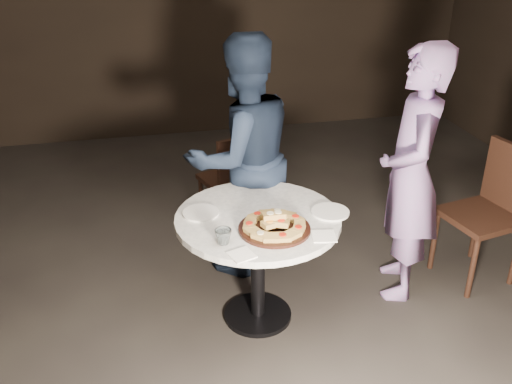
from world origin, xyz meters
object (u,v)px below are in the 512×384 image
(focaccia_pile, at_px, (275,223))
(diner_navy, at_px, (242,158))
(water_glass, at_px, (223,237))
(chair_far, at_px, (234,176))
(serving_board, at_px, (274,229))
(table, at_px, (258,236))
(chair_right, at_px, (493,204))
(diner_teal, at_px, (411,176))

(focaccia_pile, relative_size, diner_navy, 0.22)
(water_glass, xyz_separation_m, chair_far, (0.30, 1.33, -0.28))
(serving_board, distance_m, focaccia_pile, 0.04)
(focaccia_pile, relative_size, chair_far, 0.43)
(chair_far, bearing_deg, focaccia_pile, 70.16)
(table, distance_m, focaccia_pile, 0.25)
(serving_board, distance_m, chair_right, 1.61)
(water_glass, relative_size, chair_far, 0.11)
(focaccia_pile, height_order, diner_teal, diner_teal)
(water_glass, xyz_separation_m, chair_right, (1.87, 0.38, -0.22))
(table, xyz_separation_m, diner_navy, (0.03, 0.62, 0.24))
(chair_right, relative_size, diner_teal, 0.57)
(table, height_order, focaccia_pile, focaccia_pile)
(serving_board, distance_m, diner_navy, 0.80)
(serving_board, relative_size, focaccia_pile, 1.11)
(table, relative_size, diner_teal, 0.71)
(diner_navy, bearing_deg, chair_right, 146.22)
(serving_board, height_order, water_glass, water_glass)
(focaccia_pile, distance_m, chair_far, 1.28)
(focaccia_pile, relative_size, diner_teal, 0.22)
(table, bearing_deg, focaccia_pile, -72.49)
(serving_board, height_order, diner_navy, diner_navy)
(chair_right, xyz_separation_m, diner_teal, (-0.64, -0.02, 0.28))
(table, relative_size, chair_far, 1.41)
(table, height_order, diner_navy, diner_navy)
(chair_right, height_order, diner_navy, diner_navy)
(chair_right, distance_m, diner_navy, 1.69)
(water_glass, height_order, diner_navy, diner_navy)
(serving_board, relative_size, diner_teal, 0.24)
(focaccia_pile, height_order, water_glass, focaccia_pile)
(chair_far, height_order, diner_teal, diner_teal)
(chair_far, relative_size, diner_navy, 0.50)
(chair_far, bearing_deg, table, 67.24)
(serving_board, relative_size, diner_navy, 0.24)
(table, relative_size, serving_board, 2.93)
(table, distance_m, diner_navy, 0.66)
(water_glass, relative_size, chair_right, 0.10)
(chair_right, bearing_deg, serving_board, -90.36)
(focaccia_pile, bearing_deg, table, 107.51)
(water_glass, xyz_separation_m, diner_navy, (0.28, 0.86, 0.06))
(diner_teal, bearing_deg, chair_right, 110.92)
(chair_far, bearing_deg, water_glass, 57.63)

